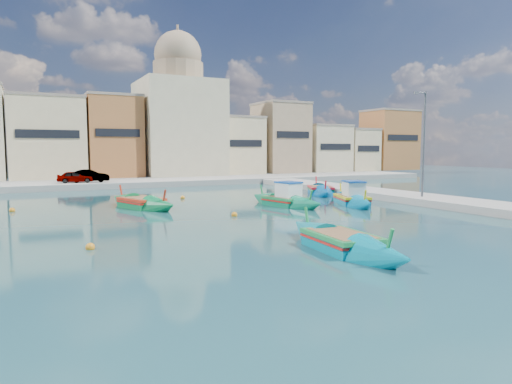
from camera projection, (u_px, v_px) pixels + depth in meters
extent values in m
plane|color=#15383F|center=(236.00, 239.00, 19.86)|extent=(160.00, 160.00, 0.00)
cube|color=gray|center=(504.00, 209.00, 27.94)|extent=(4.00, 70.00, 0.50)
cube|color=gray|center=(111.00, 183.00, 48.25)|extent=(80.00, 8.00, 0.60)
cube|color=beige|center=(47.00, 139.00, 52.08)|extent=(7.88, 7.44, 8.99)
cube|color=gray|center=(45.00, 98.00, 51.64)|extent=(8.04, 7.59, 0.30)
cube|color=black|center=(48.00, 134.00, 48.69)|extent=(6.30, 0.10, 0.90)
cube|color=#B06B37|center=(113.00, 138.00, 54.75)|extent=(6.17, 6.13, 9.43)
cube|color=gray|center=(112.00, 96.00, 54.29)|extent=(6.29, 6.26, 0.30)
cube|color=black|center=(118.00, 133.00, 51.94)|extent=(4.93, 0.10, 0.90)
cube|color=tan|center=(173.00, 151.00, 58.98)|extent=(7.31, 7.69, 6.05)
cube|color=gray|center=(172.00, 127.00, 58.69)|extent=(7.46, 7.85, 0.30)
cube|color=black|center=(182.00, 149.00, 55.49)|extent=(5.85, 0.10, 0.90)
cube|color=beige|center=(230.00, 146.00, 62.33)|extent=(7.54, 7.30, 7.41)
cube|color=gray|center=(230.00, 118.00, 61.97)|extent=(7.69, 7.45, 0.30)
cube|color=black|center=(241.00, 143.00, 59.01)|extent=(6.03, 0.10, 0.90)
cube|color=tan|center=(280.00, 139.00, 65.64)|extent=(6.36, 6.97, 9.63)
cube|color=gray|center=(281.00, 104.00, 65.18)|extent=(6.48, 7.11, 0.30)
cube|color=black|center=(293.00, 135.00, 62.46)|extent=(5.09, 0.10, 0.90)
cube|color=beige|center=(322.00, 149.00, 68.91)|extent=(6.63, 6.70, 6.65)
cube|color=gray|center=(323.00, 126.00, 68.59)|extent=(6.76, 6.83, 0.30)
cube|color=black|center=(336.00, 147.00, 65.86)|extent=(5.30, 0.10, 0.90)
cube|color=beige|center=(353.00, 151.00, 72.04)|extent=(5.08, 7.51, 6.20)
cube|color=gray|center=(353.00, 130.00, 71.74)|extent=(5.18, 7.66, 0.30)
cube|color=black|center=(369.00, 149.00, 68.64)|extent=(4.06, 0.10, 0.90)
cube|color=#B06B37|center=(389.00, 141.00, 74.33)|extent=(7.79, 6.00, 9.33)
cube|color=gray|center=(390.00, 111.00, 73.88)|extent=(7.95, 6.12, 0.30)
cube|color=black|center=(403.00, 138.00, 71.58)|extent=(6.23, 0.10, 0.90)
cube|color=beige|center=(179.00, 128.00, 59.27)|extent=(10.00, 10.00, 12.00)
cylinder|color=#9E8466|center=(178.00, 72.00, 58.59)|extent=(6.40, 6.40, 2.40)
sphere|color=#9E8466|center=(178.00, 55.00, 58.39)|extent=(6.00, 6.00, 6.00)
cylinder|color=#9E8466|center=(178.00, 31.00, 58.12)|extent=(0.30, 0.30, 1.60)
cylinder|color=#595B60|center=(424.00, 148.00, 32.70)|extent=(0.16, 0.16, 8.00)
cylinder|color=#595B60|center=(421.00, 93.00, 32.15)|extent=(1.00, 0.10, 0.10)
cube|color=#595B60|center=(416.00, 93.00, 31.93)|extent=(0.35, 0.15, 0.18)
imported|color=#4C1919|center=(75.00, 177.00, 45.18)|extent=(3.55, 1.76, 1.16)
imported|color=#4C1919|center=(89.00, 176.00, 45.76)|extent=(4.04, 1.96, 1.28)
cube|color=#0073A1|center=(352.00, 202.00, 32.60)|extent=(2.84, 3.62, 0.89)
cone|color=#0073A1|center=(342.00, 197.00, 35.21)|extent=(2.74, 3.37, 2.28)
cone|color=#0073A1|center=(363.00, 205.00, 29.99)|extent=(2.74, 3.37, 2.28)
cube|color=yellow|center=(352.00, 196.00, 32.57)|extent=(2.97, 3.81, 0.16)
cube|color=red|center=(352.00, 199.00, 32.58)|extent=(2.94, 3.71, 0.09)
cube|color=olive|center=(352.00, 195.00, 32.56)|extent=(2.48, 3.25, 0.05)
cylinder|color=yellow|center=(341.00, 189.00, 35.42)|extent=(0.27, 0.44, 0.97)
cylinder|color=yellow|center=(365.00, 197.00, 29.67)|extent=(0.27, 0.44, 0.97)
cube|color=white|center=(354.00, 189.00, 32.06)|extent=(1.76, 1.97, 0.98)
cube|color=#0F47A5|center=(354.00, 181.00, 32.01)|extent=(1.87, 2.10, 0.11)
cube|color=#0B754F|center=(284.00, 203.00, 31.64)|extent=(2.24, 3.11, 0.89)
cone|color=#0B754F|center=(264.00, 200.00, 33.51)|extent=(2.21, 2.91, 2.23)
cone|color=#0B754F|center=(308.00, 206.00, 29.75)|extent=(2.21, 2.91, 2.23)
cube|color=#1A8642|center=(285.00, 198.00, 31.60)|extent=(2.34, 3.27, 0.16)
cube|color=red|center=(284.00, 200.00, 31.62)|extent=(2.34, 3.17, 0.09)
cube|color=olive|center=(285.00, 197.00, 31.60)|extent=(1.93, 2.81, 0.05)
cylinder|color=#1A8642|center=(262.00, 191.00, 33.65)|extent=(0.19, 0.44, 0.97)
cylinder|color=#1A8642|center=(310.00, 197.00, 29.51)|extent=(0.19, 0.44, 0.97)
cube|color=white|center=(288.00, 190.00, 31.22)|extent=(1.48, 1.64, 0.98)
cube|color=#0F47A5|center=(289.00, 182.00, 31.17)|extent=(1.56, 1.75, 0.11)
cube|color=#005DA5|center=(320.00, 192.00, 40.06)|extent=(3.11, 3.66, 0.95)
cone|color=#005DA5|center=(316.00, 189.00, 42.64)|extent=(3.01, 3.45, 2.39)
cone|color=#005DA5|center=(325.00, 194.00, 37.47)|extent=(3.01, 3.45, 2.39)
cube|color=red|center=(320.00, 187.00, 40.03)|extent=(3.26, 3.85, 0.17)
cube|color=#197F33|center=(320.00, 189.00, 40.04)|extent=(3.22, 3.75, 0.10)
cube|color=olive|center=(320.00, 186.00, 40.02)|extent=(2.73, 3.28, 0.06)
cylinder|color=red|center=(316.00, 182.00, 42.84)|extent=(0.32, 0.46, 1.04)
cylinder|color=red|center=(325.00, 187.00, 37.16)|extent=(0.32, 0.46, 1.04)
cube|color=#0B743C|center=(142.00, 205.00, 30.51)|extent=(2.77, 3.40, 0.97)
cone|color=#0B743C|center=(123.00, 201.00, 32.20)|extent=(2.71, 3.22, 2.40)
cone|color=#0B743C|center=(162.00, 207.00, 28.80)|extent=(2.71, 3.22, 2.40)
cube|color=red|center=(141.00, 199.00, 30.47)|extent=(2.89, 3.57, 0.17)
cube|color=red|center=(142.00, 202.00, 30.49)|extent=(2.87, 3.48, 0.10)
cube|color=olive|center=(141.00, 198.00, 30.46)|extent=(2.41, 3.05, 0.06)
cylinder|color=red|center=(121.00, 192.00, 32.31)|extent=(0.27, 0.48, 1.06)
cylinder|color=red|center=(164.00, 198.00, 28.58)|extent=(0.27, 0.48, 1.06)
cube|color=#007F97|center=(342.00, 245.00, 17.74)|extent=(2.16, 3.34, 0.93)
cone|color=#007F97|center=(310.00, 233.00, 20.18)|extent=(2.14, 3.10, 2.36)
cone|color=#007F97|center=(384.00, 259.00, 15.30)|extent=(2.14, 3.10, 2.36)
cube|color=#1B8B42|center=(342.00, 235.00, 17.71)|extent=(2.25, 3.52, 0.17)
cube|color=red|center=(342.00, 240.00, 17.72)|extent=(2.26, 3.41, 0.09)
cube|color=olive|center=(342.00, 233.00, 17.70)|extent=(1.86, 3.03, 0.06)
cylinder|color=#1B8B42|center=(307.00, 218.00, 20.36)|extent=(0.17, 0.45, 1.02)
cylinder|color=#1B8B42|center=(389.00, 243.00, 15.00)|extent=(0.17, 0.45, 1.02)
sphere|color=orange|center=(90.00, 247.00, 17.86)|extent=(0.36, 0.36, 0.36)
sphere|color=orange|center=(234.00, 215.00, 26.69)|extent=(0.36, 0.36, 0.36)
sphere|color=orange|center=(183.00, 198.00, 36.06)|extent=(0.36, 0.36, 0.36)
sphere|color=orange|center=(12.00, 210.00, 28.69)|extent=(0.36, 0.36, 0.36)
sphere|color=orange|center=(496.00, 214.00, 27.04)|extent=(0.36, 0.36, 0.36)
sphere|color=orange|center=(367.00, 245.00, 18.32)|extent=(0.36, 0.36, 0.36)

